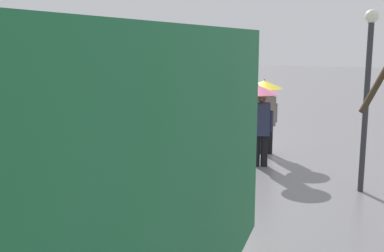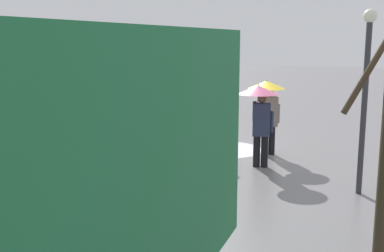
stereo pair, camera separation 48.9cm
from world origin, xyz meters
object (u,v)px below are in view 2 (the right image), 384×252
at_px(street_lamp, 366,83).
at_px(pedestrian_pink_side, 260,106).
at_px(shopping_cart_vendor, 213,142).
at_px(pedestrian_black_side, 180,103).
at_px(cargo_van_parked_right, 116,103).
at_px(hand_dolly_boxes, 188,131).
at_px(pedestrian_white_side, 268,100).

bearing_deg(street_lamp, pedestrian_pink_side, -29.69).
xyz_separation_m(shopping_cart_vendor, pedestrian_black_side, (0.88, 0.16, 1.02)).
relative_size(cargo_van_parked_right, pedestrian_black_side, 2.49).
bearing_deg(shopping_cart_vendor, cargo_van_parked_right, -27.81).
distance_m(hand_dolly_boxes, street_lamp, 5.16).
relative_size(shopping_cart_vendor, pedestrian_white_side, 0.49).
bearing_deg(hand_dolly_boxes, cargo_van_parked_right, -28.09).
distance_m(hand_dolly_boxes, pedestrian_pink_side, 2.28).
bearing_deg(cargo_van_parked_right, shopping_cart_vendor, 152.19).
bearing_deg(cargo_van_parked_right, street_lamp, 155.55).
distance_m(cargo_van_parked_right, shopping_cart_vendor, 4.53).
height_order(cargo_van_parked_right, pedestrian_pink_side, cargo_van_parked_right).
height_order(shopping_cart_vendor, pedestrian_white_side, pedestrian_white_side).
distance_m(pedestrian_pink_side, pedestrian_white_side, 1.39).
bearing_deg(pedestrian_white_side, hand_dolly_boxes, 25.76).
xyz_separation_m(shopping_cart_vendor, pedestrian_pink_side, (-1.22, -0.02, 1.02)).
bearing_deg(pedestrian_black_side, cargo_van_parked_right, -36.03).
bearing_deg(shopping_cart_vendor, pedestrian_black_side, 10.12).
height_order(cargo_van_parked_right, shopping_cart_vendor, cargo_van_parked_right).
relative_size(cargo_van_parked_right, pedestrian_pink_side, 2.49).
bearing_deg(cargo_van_parked_right, pedestrian_white_side, 172.43).
height_order(hand_dolly_boxes, pedestrian_white_side, pedestrian_white_side).
bearing_deg(hand_dolly_boxes, pedestrian_black_side, 88.30).
xyz_separation_m(hand_dolly_boxes, pedestrian_white_side, (-2.03, -0.98, 0.83)).
bearing_deg(cargo_van_parked_right, hand_dolly_boxes, 151.91).
distance_m(shopping_cart_vendor, pedestrian_white_side, 2.09).
bearing_deg(pedestrian_black_side, hand_dolly_boxes, -91.70).
height_order(pedestrian_black_side, pedestrian_white_side, same).
bearing_deg(shopping_cart_vendor, hand_dolly_boxes, -26.77).
height_order(shopping_cart_vendor, street_lamp, street_lamp).
xyz_separation_m(cargo_van_parked_right, street_lamp, (-7.66, 3.48, 1.19)).
height_order(cargo_van_parked_right, hand_dolly_boxes, cargo_van_parked_right).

